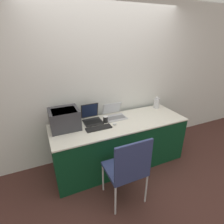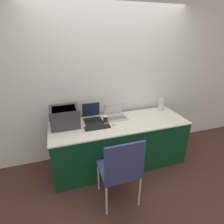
{
  "view_description": "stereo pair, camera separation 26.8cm",
  "coord_description": "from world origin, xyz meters",
  "views": [
    {
      "loc": [
        -1.12,
        -1.84,
        2.04
      ],
      "look_at": [
        -0.12,
        0.4,
        0.96
      ],
      "focal_mm": 28.0,
      "sensor_mm": 36.0,
      "label": 1
    },
    {
      "loc": [
        -0.87,
        -1.94,
        2.04
      ],
      "look_at": [
        -0.12,
        0.4,
        0.96
      ],
      "focal_mm": 28.0,
      "sensor_mm": 36.0,
      "label": 2
    }
  ],
  "objects": [
    {
      "name": "ground_plane",
      "position": [
        0.0,
        0.0,
        0.0
      ],
      "size": [
        14.0,
        14.0,
        0.0
      ],
      "primitive_type": "plane",
      "color": "#472823"
    },
    {
      "name": "wall_back",
      "position": [
        0.0,
        0.83,
        1.3
      ],
      "size": [
        8.0,
        0.05,
        2.6
      ],
      "color": "silver",
      "rests_on": "ground_plane"
    },
    {
      "name": "table",
      "position": [
        0.0,
        0.36,
        0.39
      ],
      "size": [
        2.16,
        0.75,
        0.78
      ],
      "color": "#0C381E",
      "rests_on": "ground_plane"
    },
    {
      "name": "printer",
      "position": [
        -0.82,
        0.52,
        0.94
      ],
      "size": [
        0.42,
        0.36,
        0.29
      ],
      "color": "#333338",
      "rests_on": "table"
    },
    {
      "name": "laptop_left",
      "position": [
        -0.39,
        0.58,
        0.84
      ],
      "size": [
        0.28,
        0.31,
        0.27
      ],
      "color": "black",
      "rests_on": "table"
    },
    {
      "name": "laptop_right",
      "position": [
        0.0,
        0.57,
        0.83
      ],
      "size": [
        0.34,
        0.32,
        0.23
      ],
      "color": "#B7B7BC",
      "rests_on": "table"
    },
    {
      "name": "external_keyboard",
      "position": [
        -0.38,
        0.3,
        0.79
      ],
      "size": [
        0.38,
        0.13,
        0.02
      ],
      "color": "black",
      "rests_on": "table"
    },
    {
      "name": "coffee_cup",
      "position": [
        -0.21,
        0.45,
        0.83
      ],
      "size": [
        0.08,
        0.08,
        0.11
      ],
      "color": "black",
      "rests_on": "table"
    },
    {
      "name": "mouse",
      "position": [
        -0.12,
        0.3,
        0.8
      ],
      "size": [
        0.06,
        0.05,
        0.04
      ],
      "color": "silver",
      "rests_on": "table"
    },
    {
      "name": "metal_pitcher",
      "position": [
        0.9,
        0.62,
        0.88
      ],
      "size": [
        0.1,
        0.1,
        0.22
      ],
      "color": "silver",
      "rests_on": "table"
    },
    {
      "name": "chair",
      "position": [
        -0.26,
        -0.39,
        0.57
      ],
      "size": [
        0.47,
        0.44,
        0.99
      ],
      "color": "navy",
      "rests_on": "ground_plane"
    }
  ]
}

